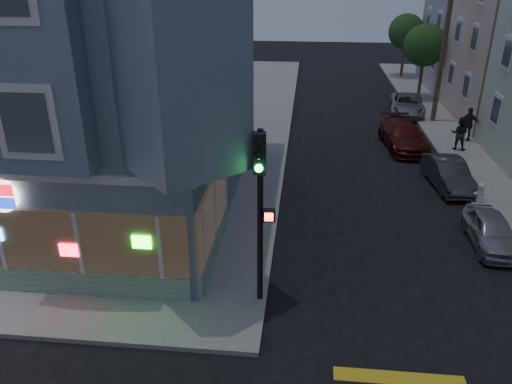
% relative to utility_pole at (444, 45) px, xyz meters
% --- Properties ---
extents(sidewalk_nw, '(33.00, 42.00, 0.15)m').
position_rel_utility_pole_xyz_m(sidewalk_nw, '(-25.50, -1.00, -4.72)').
color(sidewalk_nw, gray).
rests_on(sidewalk_nw, ground).
extents(corner_building, '(14.60, 14.60, 11.40)m').
position_rel_utility_pole_xyz_m(corner_building, '(-18.00, -13.02, 1.02)').
color(corner_building, slate).
rests_on(corner_building, sidewalk_nw).
extents(utility_pole, '(2.20, 0.30, 9.00)m').
position_rel_utility_pole_xyz_m(utility_pole, '(0.00, 0.00, 0.00)').
color(utility_pole, '#4C3826').
rests_on(utility_pole, sidewalk_ne).
extents(street_tree_near, '(3.00, 3.00, 5.30)m').
position_rel_utility_pole_xyz_m(street_tree_near, '(0.20, 6.00, -0.86)').
color(street_tree_near, '#4C3826').
rests_on(street_tree_near, sidewalk_ne).
extents(street_tree_far, '(3.00, 3.00, 5.30)m').
position_rel_utility_pole_xyz_m(street_tree_far, '(0.20, 14.00, -0.86)').
color(street_tree_far, '#4C3826').
rests_on(street_tree_far, sidewalk_ne).
extents(pedestrian_a, '(1.04, 0.92, 1.78)m').
position_rel_utility_pole_xyz_m(pedestrian_a, '(0.12, -5.45, -3.76)').
color(pedestrian_a, '#232227').
rests_on(pedestrian_a, sidewalk_ne).
extents(pedestrian_b, '(1.17, 0.64, 1.89)m').
position_rel_utility_pole_xyz_m(pedestrian_b, '(1.00, -3.90, -3.70)').
color(pedestrian_b, '#25242C').
rests_on(pedestrian_b, sidewalk_ne).
extents(parked_car_a, '(1.43, 3.47, 1.18)m').
position_rel_utility_pole_xyz_m(parked_car_a, '(-1.30, -15.50, -4.21)').
color(parked_car_a, '#9E9FA5').
rests_on(parked_car_a, ground).
extents(parked_car_b, '(1.79, 4.03, 1.29)m').
position_rel_utility_pole_xyz_m(parked_car_b, '(-1.56, -10.30, -4.15)').
color(parked_car_b, '#383A3D').
rests_on(parked_car_b, ground).
extents(parked_car_c, '(2.42, 4.99, 1.40)m').
position_rel_utility_pole_xyz_m(parked_car_c, '(-2.72, -5.10, -4.10)').
color(parked_car_c, '#4E1512').
rests_on(parked_car_c, ground).
extents(parked_car_d, '(2.74, 4.92, 1.30)m').
position_rel_utility_pole_xyz_m(parked_car_d, '(-1.34, 1.89, -4.15)').
color(parked_car_d, gray).
rests_on(parked_car_d, ground).
extents(traffic_signal, '(0.62, 0.59, 5.26)m').
position_rel_utility_pole_xyz_m(traffic_signal, '(-9.18, -19.80, -1.09)').
color(traffic_signal, black).
rests_on(traffic_signal, sidewalk_nw).
extents(fire_hydrant, '(0.50, 0.29, 0.87)m').
position_rel_utility_pole_xyz_m(fire_hydrant, '(-0.70, -12.16, -4.19)').
color(fire_hydrant, silver).
rests_on(fire_hydrant, sidewalk_ne).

